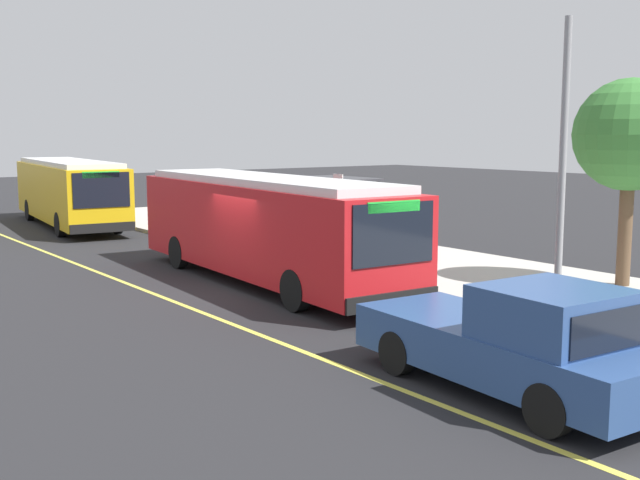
{
  "coord_description": "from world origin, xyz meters",
  "views": [
    {
      "loc": [
        17.37,
        -10.46,
        4.11
      ],
      "look_at": [
        1.56,
        1.32,
        1.4
      ],
      "focal_mm": 43.36,
      "sensor_mm": 36.0,
      "label": 1
    }
  ],
  "objects_px": {
    "pedestrian_commuter": "(262,219)",
    "pickup_truck": "(517,343)",
    "waiting_bench": "(350,235)",
    "transit_bus_main": "(266,225)",
    "route_sign_post": "(338,207)",
    "transit_bus_second": "(69,190)"
  },
  "relations": [
    {
      "from": "route_sign_post",
      "to": "pedestrian_commuter",
      "type": "distance_m",
      "value": 5.01
    },
    {
      "from": "transit_bus_second",
      "to": "pedestrian_commuter",
      "type": "distance_m",
      "value": 11.7
    },
    {
      "from": "route_sign_post",
      "to": "pickup_truck",
      "type": "bearing_deg",
      "value": -23.72
    },
    {
      "from": "transit_bus_main",
      "to": "pickup_truck",
      "type": "relative_size",
      "value": 2.11
    },
    {
      "from": "transit_bus_main",
      "to": "route_sign_post",
      "type": "xyz_separation_m",
      "value": [
        -0.11,
        2.64,
        0.34
      ]
    },
    {
      "from": "pedestrian_commuter",
      "to": "pickup_truck",
      "type": "bearing_deg",
      "value": -18.08
    },
    {
      "from": "transit_bus_main",
      "to": "route_sign_post",
      "type": "relative_size",
      "value": 4.15
    },
    {
      "from": "waiting_bench",
      "to": "route_sign_post",
      "type": "bearing_deg",
      "value": -44.68
    },
    {
      "from": "pickup_truck",
      "to": "transit_bus_main",
      "type": "bearing_deg",
      "value": 169.37
    },
    {
      "from": "pickup_truck",
      "to": "waiting_bench",
      "type": "xyz_separation_m",
      "value": [
        -12.95,
        7.09,
        -0.22
      ]
    },
    {
      "from": "transit_bus_main",
      "to": "route_sign_post",
      "type": "height_order",
      "value": "same"
    },
    {
      "from": "route_sign_post",
      "to": "waiting_bench",
      "type": "bearing_deg",
      "value": 135.32
    },
    {
      "from": "transit_bus_second",
      "to": "pickup_truck",
      "type": "xyz_separation_m",
      "value": [
        26.63,
        -2.03,
        -0.76
      ]
    },
    {
      "from": "pedestrian_commuter",
      "to": "transit_bus_main",
      "type": "bearing_deg",
      "value": -31.42
    },
    {
      "from": "pickup_truck",
      "to": "route_sign_post",
      "type": "relative_size",
      "value": 1.97
    },
    {
      "from": "waiting_bench",
      "to": "pedestrian_commuter",
      "type": "distance_m",
      "value": 3.2
    },
    {
      "from": "transit_bus_main",
      "to": "route_sign_post",
      "type": "distance_m",
      "value": 2.66
    },
    {
      "from": "pickup_truck",
      "to": "pedestrian_commuter",
      "type": "bearing_deg",
      "value": 161.92
    },
    {
      "from": "waiting_bench",
      "to": "route_sign_post",
      "type": "xyz_separation_m",
      "value": [
        2.55,
        -2.52,
        1.32
      ]
    },
    {
      "from": "transit_bus_second",
      "to": "pedestrian_commuter",
      "type": "relative_size",
      "value": 6.91
    },
    {
      "from": "transit_bus_main",
      "to": "pickup_truck",
      "type": "xyz_separation_m",
      "value": [
        10.3,
        -1.93,
        -0.76
      ]
    },
    {
      "from": "route_sign_post",
      "to": "pedestrian_commuter",
      "type": "bearing_deg",
      "value": 174.96
    }
  ]
}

